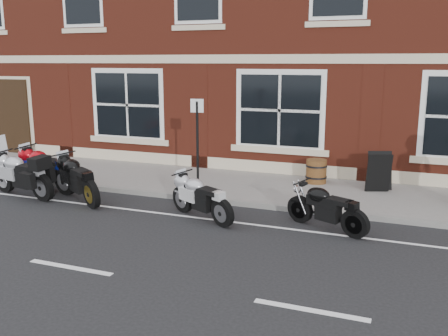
{
  "coord_description": "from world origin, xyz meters",
  "views": [
    {
      "loc": [
        5.16,
        -9.27,
        3.34
      ],
      "look_at": [
        0.94,
        1.6,
        0.84
      ],
      "focal_mm": 40.0,
      "sensor_mm": 36.0,
      "label": 1
    }
  ],
  "objects_px": {
    "moto_sport_red": "(46,167)",
    "moto_sport_black": "(78,177)",
    "a_board_sign": "(379,172)",
    "barrel_planter": "(316,171)",
    "moto_sport_silver": "(202,196)",
    "parking_sign": "(197,139)",
    "moto_touring_silver": "(21,172)",
    "moto_naked_black": "(326,206)"
  },
  "relations": [
    {
      "from": "moto_naked_black",
      "to": "parking_sign",
      "type": "relative_size",
      "value": 0.77
    },
    {
      "from": "moto_sport_red",
      "to": "a_board_sign",
      "type": "distance_m",
      "value": 8.62
    },
    {
      "from": "moto_sport_black",
      "to": "moto_naked_black",
      "type": "height_order",
      "value": "moto_sport_black"
    },
    {
      "from": "moto_sport_silver",
      "to": "moto_sport_red",
      "type": "bearing_deg",
      "value": 108.56
    },
    {
      "from": "moto_sport_silver",
      "to": "moto_naked_black",
      "type": "bearing_deg",
      "value": -56.68
    },
    {
      "from": "moto_sport_red",
      "to": "moto_naked_black",
      "type": "distance_m",
      "value": 7.46
    },
    {
      "from": "barrel_planter",
      "to": "moto_sport_red",
      "type": "bearing_deg",
      "value": -156.51
    },
    {
      "from": "moto_touring_silver",
      "to": "moto_sport_red",
      "type": "height_order",
      "value": "moto_touring_silver"
    },
    {
      "from": "moto_sport_silver",
      "to": "a_board_sign",
      "type": "distance_m",
      "value": 4.78
    },
    {
      "from": "moto_touring_silver",
      "to": "moto_sport_silver",
      "type": "relative_size",
      "value": 1.25
    },
    {
      "from": "moto_sport_black",
      "to": "a_board_sign",
      "type": "xyz_separation_m",
      "value": [
        6.78,
        3.11,
        0.04
      ]
    },
    {
      "from": "moto_naked_black",
      "to": "moto_sport_silver",
      "type": "bearing_deg",
      "value": 120.94
    },
    {
      "from": "moto_touring_silver",
      "to": "parking_sign",
      "type": "relative_size",
      "value": 0.96
    },
    {
      "from": "moto_sport_red",
      "to": "moto_touring_silver",
      "type": "bearing_deg",
      "value": -176.34
    },
    {
      "from": "moto_sport_silver",
      "to": "parking_sign",
      "type": "xyz_separation_m",
      "value": [
        -0.83,
        1.65,
        0.95
      ]
    },
    {
      "from": "parking_sign",
      "to": "barrel_planter",
      "type": "bearing_deg",
      "value": 29.74
    },
    {
      "from": "moto_touring_silver",
      "to": "barrel_planter",
      "type": "height_order",
      "value": "moto_touring_silver"
    },
    {
      "from": "moto_touring_silver",
      "to": "barrel_planter",
      "type": "relative_size",
      "value": 3.51
    },
    {
      "from": "moto_naked_black",
      "to": "parking_sign",
      "type": "bearing_deg",
      "value": 93.31
    },
    {
      "from": "moto_sport_black",
      "to": "moto_sport_silver",
      "type": "height_order",
      "value": "moto_sport_black"
    },
    {
      "from": "moto_touring_silver",
      "to": "moto_sport_red",
      "type": "distance_m",
      "value": 0.73
    },
    {
      "from": "moto_sport_silver",
      "to": "moto_naked_black",
      "type": "xyz_separation_m",
      "value": [
        2.62,
        0.26,
        -0.01
      ]
    },
    {
      "from": "barrel_planter",
      "to": "parking_sign",
      "type": "relative_size",
      "value": 0.27
    },
    {
      "from": "moto_touring_silver",
      "to": "a_board_sign",
      "type": "bearing_deg",
      "value": -56.14
    },
    {
      "from": "moto_touring_silver",
      "to": "moto_sport_red",
      "type": "bearing_deg",
      "value": 0.91
    },
    {
      "from": "a_board_sign",
      "to": "barrel_planter",
      "type": "height_order",
      "value": "a_board_sign"
    },
    {
      "from": "a_board_sign",
      "to": "moto_sport_black",
      "type": "bearing_deg",
      "value": -174.97
    },
    {
      "from": "moto_sport_black",
      "to": "moto_naked_black",
      "type": "bearing_deg",
      "value": -58.68
    },
    {
      "from": "moto_touring_silver",
      "to": "moto_sport_red",
      "type": "xyz_separation_m",
      "value": [
        0.15,
        0.71,
        -0.0
      ]
    },
    {
      "from": "parking_sign",
      "to": "moto_sport_red",
      "type": "bearing_deg",
      "value": -175.4
    },
    {
      "from": "moto_naked_black",
      "to": "barrel_planter",
      "type": "distance_m",
      "value": 3.5
    },
    {
      "from": "moto_touring_silver",
      "to": "moto_sport_silver",
      "type": "distance_m",
      "value": 4.97
    },
    {
      "from": "a_board_sign",
      "to": "parking_sign",
      "type": "distance_m",
      "value": 4.64
    },
    {
      "from": "moto_sport_black",
      "to": "parking_sign",
      "type": "xyz_separation_m",
      "value": [
        2.54,
        1.42,
        0.88
      ]
    },
    {
      "from": "moto_naked_black",
      "to": "a_board_sign",
      "type": "relative_size",
      "value": 1.79
    },
    {
      "from": "moto_sport_black",
      "to": "moto_sport_silver",
      "type": "bearing_deg",
      "value": -62.89
    },
    {
      "from": "moto_sport_black",
      "to": "parking_sign",
      "type": "height_order",
      "value": "parking_sign"
    },
    {
      "from": "moto_sport_red",
      "to": "a_board_sign",
      "type": "bearing_deg",
      "value": -57.45
    },
    {
      "from": "a_board_sign",
      "to": "moto_naked_black",
      "type": "bearing_deg",
      "value": -123.93
    },
    {
      "from": "barrel_planter",
      "to": "parking_sign",
      "type": "xyz_separation_m",
      "value": [
        -2.6,
        -1.99,
        1.02
      ]
    },
    {
      "from": "moto_sport_red",
      "to": "a_board_sign",
      "type": "height_order",
      "value": "a_board_sign"
    },
    {
      "from": "moto_sport_red",
      "to": "moto_sport_black",
      "type": "bearing_deg",
      "value": -95.23
    }
  ]
}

